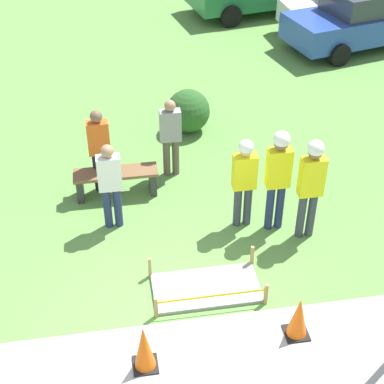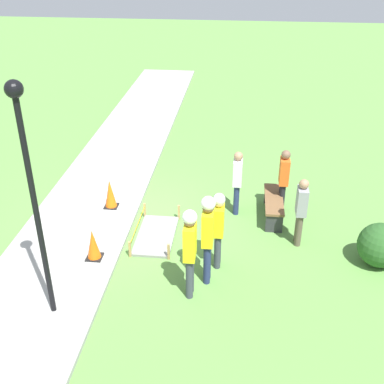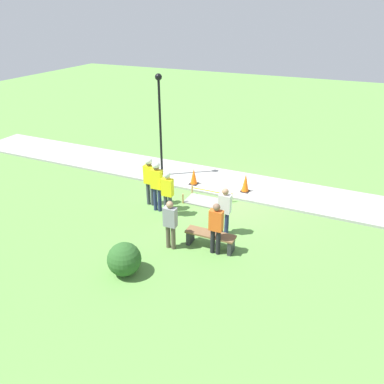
{
  "view_description": "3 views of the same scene",
  "coord_description": "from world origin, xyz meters",
  "px_view_note": "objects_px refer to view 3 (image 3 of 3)",
  "views": [
    {
      "loc": [
        -0.61,
        -5.71,
        6.67
      ],
      "look_at": [
        0.61,
        1.68,
        1.15
      ],
      "focal_mm": 55.0,
      "sensor_mm": 36.0,
      "label": 1
    },
    {
      "loc": [
        9.88,
        2.51,
        6.31
      ],
      "look_at": [
        0.48,
        1.48,
        1.14
      ],
      "focal_mm": 45.0,
      "sensor_mm": 36.0,
      "label": 2
    },
    {
      "loc": [
        -4.04,
        12.48,
        6.73
      ],
      "look_at": [
        0.91,
        1.53,
        0.8
      ],
      "focal_mm": 35.0,
      "sensor_mm": 36.0,
      "label": 3
    }
  ],
  "objects_px": {
    "worker_supervisor": "(157,181)",
    "bystander_in_white_shirt": "(170,222)",
    "worker_assistant": "(167,190)",
    "worker_trainee": "(149,176)",
    "bystander_in_gray_shirt": "(225,209)",
    "traffic_cone_near_patch": "(245,183)",
    "bystander_in_orange_shirt": "(216,226)",
    "park_bench": "(210,238)",
    "lamppost_near": "(160,112)",
    "traffic_cone_far_patch": "(194,176)"
  },
  "relations": [
    {
      "from": "traffic_cone_near_patch",
      "to": "park_bench",
      "type": "bearing_deg",
      "value": 91.85
    },
    {
      "from": "worker_assistant",
      "to": "worker_trainee",
      "type": "relative_size",
      "value": 0.91
    },
    {
      "from": "worker_trainee",
      "to": "bystander_in_white_shirt",
      "type": "bearing_deg",
      "value": 131.99
    },
    {
      "from": "worker_supervisor",
      "to": "worker_assistant",
      "type": "distance_m",
      "value": 0.58
    },
    {
      "from": "worker_supervisor",
      "to": "bystander_in_white_shirt",
      "type": "distance_m",
      "value": 2.49
    },
    {
      "from": "bystander_in_orange_shirt",
      "to": "bystander_in_gray_shirt",
      "type": "xyz_separation_m",
      "value": [
        0.14,
        -1.13,
        -0.02
      ]
    },
    {
      "from": "traffic_cone_near_patch",
      "to": "bystander_in_orange_shirt",
      "type": "relative_size",
      "value": 0.44
    },
    {
      "from": "bystander_in_gray_shirt",
      "to": "bystander_in_white_shirt",
      "type": "bearing_deg",
      "value": 49.62
    },
    {
      "from": "park_bench",
      "to": "bystander_in_orange_shirt",
      "type": "relative_size",
      "value": 0.92
    },
    {
      "from": "traffic_cone_far_patch",
      "to": "worker_trainee",
      "type": "relative_size",
      "value": 0.36
    },
    {
      "from": "worker_trainee",
      "to": "bystander_in_orange_shirt",
      "type": "distance_m",
      "value": 3.89
    },
    {
      "from": "worker_trainee",
      "to": "traffic_cone_far_patch",
      "type": "bearing_deg",
      "value": -110.89
    },
    {
      "from": "park_bench",
      "to": "worker_trainee",
      "type": "xyz_separation_m",
      "value": [
        3.12,
        -1.72,
        0.81
      ]
    },
    {
      "from": "bystander_in_gray_shirt",
      "to": "traffic_cone_near_patch",
      "type": "bearing_deg",
      "value": -85.62
    },
    {
      "from": "worker_assistant",
      "to": "worker_trainee",
      "type": "xyz_separation_m",
      "value": [
        1.0,
        -0.47,
        0.13
      ]
    },
    {
      "from": "traffic_cone_far_patch",
      "to": "bystander_in_white_shirt",
      "type": "relative_size",
      "value": 0.43
    },
    {
      "from": "bystander_in_orange_shirt",
      "to": "lamppost_near",
      "type": "bearing_deg",
      "value": -46.19
    },
    {
      "from": "worker_trainee",
      "to": "bystander_in_orange_shirt",
      "type": "height_order",
      "value": "worker_trainee"
    },
    {
      "from": "traffic_cone_far_patch",
      "to": "bystander_in_gray_shirt",
      "type": "relative_size",
      "value": 0.42
    },
    {
      "from": "bystander_in_gray_shirt",
      "to": "lamppost_near",
      "type": "relative_size",
      "value": 0.38
    },
    {
      "from": "bystander_in_orange_shirt",
      "to": "traffic_cone_far_patch",
      "type": "bearing_deg",
      "value": -58.14
    },
    {
      "from": "traffic_cone_near_patch",
      "to": "worker_trainee",
      "type": "relative_size",
      "value": 0.39
    },
    {
      "from": "worker_supervisor",
      "to": "bystander_in_white_shirt",
      "type": "relative_size",
      "value": 1.2
    },
    {
      "from": "traffic_cone_near_patch",
      "to": "bystander_in_white_shirt",
      "type": "relative_size",
      "value": 0.46
    },
    {
      "from": "lamppost_near",
      "to": "park_bench",
      "type": "bearing_deg",
      "value": 133.47
    },
    {
      "from": "bystander_in_orange_shirt",
      "to": "lamppost_near",
      "type": "distance_m",
      "value": 6.37
    },
    {
      "from": "traffic_cone_far_patch",
      "to": "bystander_in_orange_shirt",
      "type": "height_order",
      "value": "bystander_in_orange_shirt"
    },
    {
      "from": "worker_trainee",
      "to": "bystander_in_white_shirt",
      "type": "height_order",
      "value": "worker_trainee"
    },
    {
      "from": "worker_trainee",
      "to": "park_bench",
      "type": "bearing_deg",
      "value": 151.13
    },
    {
      "from": "worker_supervisor",
      "to": "traffic_cone_far_patch",
      "type": "bearing_deg",
      "value": -98.22
    },
    {
      "from": "traffic_cone_far_patch",
      "to": "lamppost_near",
      "type": "xyz_separation_m",
      "value": [
        1.66,
        -0.29,
        2.45
      ]
    },
    {
      "from": "worker_supervisor",
      "to": "lamppost_near",
      "type": "relative_size",
      "value": 0.45
    },
    {
      "from": "worker_trainee",
      "to": "bystander_in_orange_shirt",
      "type": "relative_size",
      "value": 1.13
    },
    {
      "from": "bystander_in_white_shirt",
      "to": "lamppost_near",
      "type": "distance_m",
      "value": 5.83
    },
    {
      "from": "traffic_cone_far_patch",
      "to": "lamppost_near",
      "type": "relative_size",
      "value": 0.16
    },
    {
      "from": "traffic_cone_near_patch",
      "to": "lamppost_near",
      "type": "bearing_deg",
      "value": -1.4
    },
    {
      "from": "park_bench",
      "to": "worker_assistant",
      "type": "bearing_deg",
      "value": -30.41
    },
    {
      "from": "worker_trainee",
      "to": "bystander_in_gray_shirt",
      "type": "bearing_deg",
      "value": 166.08
    },
    {
      "from": "park_bench",
      "to": "bystander_in_white_shirt",
      "type": "height_order",
      "value": "bystander_in_white_shirt"
    },
    {
      "from": "traffic_cone_near_patch",
      "to": "bystander_in_gray_shirt",
      "type": "xyz_separation_m",
      "value": [
        -0.24,
        3.16,
        0.47
      ]
    },
    {
      "from": "worker_assistant",
      "to": "bystander_in_gray_shirt",
      "type": "xyz_separation_m",
      "value": [
        -2.24,
        0.33,
        -0.09
      ]
    },
    {
      "from": "park_bench",
      "to": "bystander_in_gray_shirt",
      "type": "height_order",
      "value": "bystander_in_gray_shirt"
    },
    {
      "from": "bystander_in_orange_shirt",
      "to": "bystander_in_white_shirt",
      "type": "bearing_deg",
      "value": 12.74
    },
    {
      "from": "worker_supervisor",
      "to": "worker_assistant",
      "type": "height_order",
      "value": "worker_supervisor"
    },
    {
      "from": "park_bench",
      "to": "worker_trainee",
      "type": "relative_size",
      "value": 0.82
    },
    {
      "from": "park_bench",
      "to": "bystander_in_white_shirt",
      "type": "relative_size",
      "value": 0.96
    },
    {
      "from": "lamppost_near",
      "to": "worker_assistant",
      "type": "bearing_deg",
      "value": 122.04
    },
    {
      "from": "worker_trainee",
      "to": "bystander_in_orange_shirt",
      "type": "xyz_separation_m",
      "value": [
        -3.37,
        1.93,
        -0.2
      ]
    },
    {
      "from": "bystander_in_orange_shirt",
      "to": "worker_supervisor",
      "type": "bearing_deg",
      "value": -29.41
    },
    {
      "from": "traffic_cone_far_patch",
      "to": "worker_assistant",
      "type": "distance_m",
      "value": 2.71
    }
  ]
}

